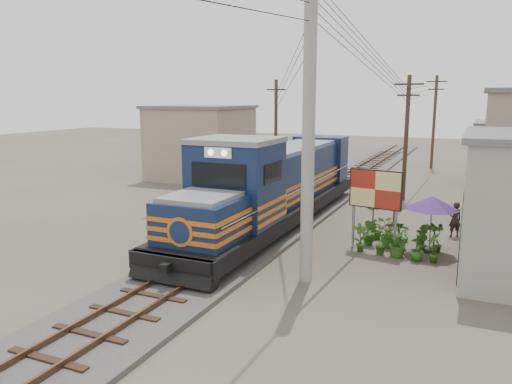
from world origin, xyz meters
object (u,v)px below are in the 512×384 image
at_px(locomotive, 274,187).
at_px(billboard, 375,192).
at_px(market_umbrella, 432,203).
at_px(vendor, 455,220).

xyz_separation_m(locomotive, billboard, (4.85, -1.82, 0.50)).
height_order(locomotive, billboard, locomotive).
bearing_deg(market_umbrella, vendor, 74.60).
distance_m(market_umbrella, vendor, 3.04).
relative_size(billboard, vendor, 2.09).
xyz_separation_m(billboard, vendor, (2.75, 3.33, -1.56)).
height_order(locomotive, vendor, locomotive).
height_order(billboard, vendor, billboard).
relative_size(billboard, market_umbrella, 1.44).
bearing_deg(vendor, market_umbrella, 44.34).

